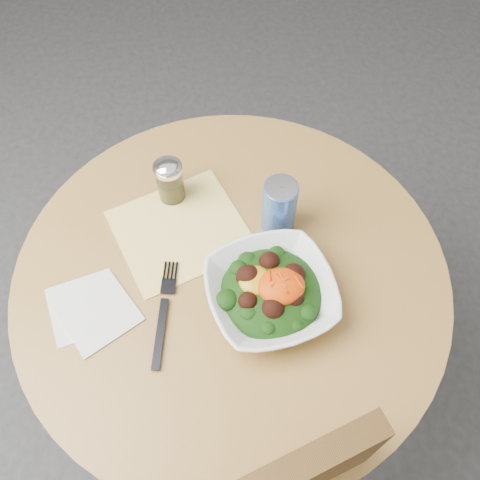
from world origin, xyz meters
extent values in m
plane|color=#2C2C2E|center=(0.00, 0.00, 0.00)|extent=(6.00, 6.00, 0.00)
cylinder|color=black|center=(0.00, 0.00, 0.01)|extent=(0.52, 0.52, 0.03)
cylinder|color=black|center=(0.00, 0.00, 0.35)|extent=(0.10, 0.10, 0.71)
cylinder|color=#BA9243|center=(0.00, 0.00, 0.73)|extent=(0.90, 0.90, 0.04)
cube|color=yellow|center=(-0.09, 0.12, 0.75)|extent=(0.33, 0.31, 0.00)
cube|color=silver|center=(-0.30, -0.03, 0.75)|extent=(0.16, 0.16, 0.00)
cube|color=silver|center=(-0.27, -0.05, 0.75)|extent=(0.18, 0.18, 0.00)
imported|color=white|center=(0.07, -0.07, 0.78)|extent=(0.28, 0.28, 0.06)
ellipsoid|color=black|center=(0.07, -0.07, 0.78)|extent=(0.20, 0.20, 0.07)
ellipsoid|color=#C79413|center=(0.04, -0.06, 0.81)|extent=(0.06, 0.06, 0.02)
ellipsoid|color=#F45105|center=(0.08, -0.08, 0.82)|extent=(0.09, 0.08, 0.04)
cube|color=black|center=(-0.16, -0.11, 0.76)|extent=(0.05, 0.15, 0.00)
cube|color=black|center=(-0.13, 0.00, 0.76)|extent=(0.05, 0.08, 0.00)
cylinder|color=silver|center=(-0.10, 0.22, 0.80)|extent=(0.06, 0.06, 0.09)
cylinder|color=olive|center=(-0.10, 0.22, 0.78)|extent=(0.05, 0.05, 0.05)
cylinder|color=silver|center=(-0.10, 0.22, 0.85)|extent=(0.06, 0.06, 0.01)
ellipsoid|color=silver|center=(-0.10, 0.22, 0.85)|extent=(0.06, 0.06, 0.03)
cylinder|color=#0D3798|center=(0.12, 0.10, 0.82)|extent=(0.07, 0.07, 0.13)
cylinder|color=silver|center=(0.12, 0.10, 0.88)|extent=(0.07, 0.07, 0.00)
cube|color=silver|center=(0.12, 0.11, 0.89)|extent=(0.02, 0.02, 0.00)
camera|label=1|loc=(-0.07, -0.52, 1.72)|focal=40.00mm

